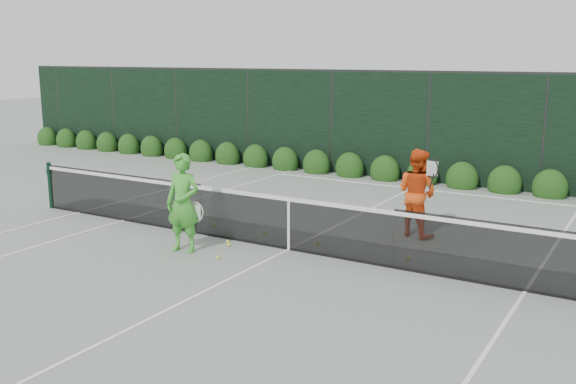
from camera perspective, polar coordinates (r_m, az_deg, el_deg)
The scene contains 8 objects.
ground at distance 11.68m, azimuth 0.08°, elevation -5.17°, with size 80.00×80.00×0.00m, color gray.
tennis_net at distance 11.55m, azimuth -0.03°, elevation -2.63°, with size 12.90×0.10×1.07m.
player_woman at distance 11.54m, azimuth -9.31°, elevation -0.99°, with size 0.70×0.52×1.77m.
player_man at distance 12.64m, azimuth 11.38°, elevation -0.06°, with size 0.99×0.87×1.71m.
court_lines at distance 11.68m, azimuth 0.08°, elevation -5.14°, with size 11.03×23.83×0.01m.
windscreen_fence at distance 9.15m, azimuth -8.66°, elevation -0.36°, with size 32.00×21.07×3.06m.
hedge_row at distance 17.97m, azimuth 11.84°, elevation 1.46°, with size 31.66×0.65×0.94m.
tennis_balls at distance 12.01m, azimuth -1.92°, elevation -4.52°, with size 4.32×1.80×0.07m.
Camera 1 is at (5.72, -9.58, 3.46)m, focal length 40.00 mm.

